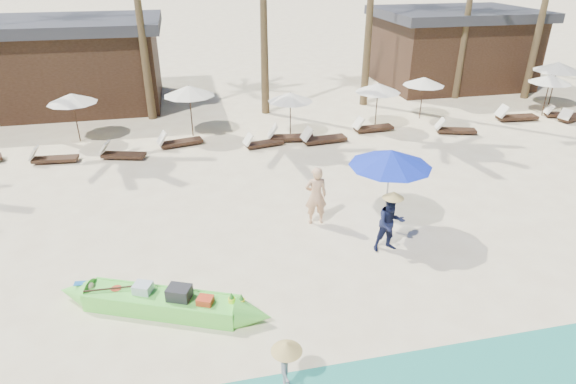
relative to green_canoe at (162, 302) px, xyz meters
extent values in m
plane|color=beige|center=(2.67, 0.16, -0.24)|extent=(240.00, 240.00, 0.00)
cube|color=#62E746|center=(0.00, 0.00, -0.03)|extent=(3.50, 2.04, 0.42)
cube|color=white|center=(0.00, 0.00, -0.01)|extent=(2.97, 1.66, 0.19)
cube|color=#262628|center=(0.41, -0.17, 0.28)|extent=(0.61, 0.55, 0.39)
cube|color=silver|center=(-0.38, 0.23, 0.24)|extent=(0.48, 0.46, 0.31)
cube|color=red|center=(0.94, -0.46, 0.21)|extent=(0.41, 0.38, 0.24)
cylinder|color=red|center=(-0.99, 0.49, 0.14)|extent=(0.24, 0.24, 0.10)
cylinder|color=#262628|center=(-1.29, 0.49, 0.13)|extent=(0.22, 0.22, 0.09)
sphere|color=tan|center=(-1.57, 0.67, 0.18)|extent=(0.20, 0.20, 0.20)
cylinder|color=yellow|center=(1.50, -0.54, 0.18)|extent=(0.15, 0.15, 0.20)
cylinder|color=yellow|center=(1.71, -0.63, 0.18)|extent=(0.15, 0.15, 0.20)
imported|color=tan|center=(4.37, 3.08, 0.65)|extent=(0.67, 0.46, 1.78)
imported|color=#121733|center=(5.90, 1.26, 0.58)|extent=(0.80, 0.63, 1.63)
imported|color=gray|center=(2.24, -2.76, 0.38)|extent=(0.42, 0.61, 0.88)
cylinder|color=#99999E|center=(6.23, 2.31, 0.95)|extent=(0.05, 0.05, 2.38)
cone|color=#142BBB|center=(6.23, 2.31, 1.98)|extent=(2.28, 2.28, 0.47)
cylinder|color=#352115|center=(-3.60, 11.88, 0.76)|extent=(0.05, 0.05, 2.00)
cone|color=beige|center=(-3.60, 11.88, 1.62)|extent=(2.00, 2.00, 0.40)
cube|color=#352115|center=(-4.13, 9.61, -0.09)|extent=(1.67, 0.65, 0.12)
cube|color=beige|center=(-4.85, 9.66, 0.19)|extent=(0.41, 0.56, 0.48)
cube|color=#352115|center=(-1.61, 9.45, -0.09)|extent=(1.74, 0.96, 0.12)
cube|color=beige|center=(-2.31, 9.64, 0.20)|extent=(0.50, 0.61, 0.48)
cylinder|color=#352115|center=(1.13, 11.52, 0.84)|extent=(0.05, 0.05, 2.16)
cone|color=beige|center=(1.13, 11.52, 1.77)|extent=(2.16, 2.16, 0.43)
cube|color=#352115|center=(0.61, 10.39, -0.09)|extent=(1.81, 0.93, 0.12)
cube|color=beige|center=(-0.14, 10.22, 0.22)|extent=(0.50, 0.63, 0.51)
cylinder|color=#352115|center=(5.25, 10.44, 0.72)|extent=(0.05, 0.05, 1.91)
cone|color=beige|center=(5.25, 10.44, 1.54)|extent=(1.91, 1.91, 0.38)
cube|color=#352115|center=(3.96, 9.57, -0.10)|extent=(1.65, 0.81, 0.11)
cube|color=beige|center=(3.28, 9.43, 0.18)|extent=(0.45, 0.57, 0.46)
cube|color=#352115|center=(5.21, 9.95, -0.08)|extent=(1.90, 0.83, 0.13)
cube|color=beige|center=(4.41, 10.06, 0.25)|extent=(0.49, 0.64, 0.54)
cylinder|color=#352115|center=(9.29, 10.78, 0.76)|extent=(0.05, 0.05, 2.01)
cone|color=beige|center=(9.29, 10.78, 1.63)|extent=(2.01, 2.01, 0.40)
cube|color=#352115|center=(6.52, 9.46, -0.08)|extent=(1.89, 0.78, 0.13)
cube|color=beige|center=(5.71, 9.37, 0.25)|extent=(0.47, 0.63, 0.54)
cube|color=#352115|center=(9.08, 10.39, -0.09)|extent=(1.77, 0.67, 0.12)
cube|color=beige|center=(8.31, 10.34, 0.22)|extent=(0.42, 0.59, 0.51)
cylinder|color=#352115|center=(11.93, 11.68, 0.73)|extent=(0.05, 0.05, 1.93)
cone|color=beige|center=(11.93, 11.68, 1.56)|extent=(1.93, 1.93, 0.39)
cube|color=#352115|center=(12.53, 9.32, -0.09)|extent=(1.76, 1.01, 0.12)
cube|color=beige|center=(11.82, 9.54, 0.21)|extent=(0.52, 0.63, 0.49)
cylinder|color=#352115|center=(18.02, 10.80, 0.74)|extent=(0.05, 0.05, 1.95)
cone|color=beige|center=(18.02, 10.80, 1.57)|extent=(1.95, 1.95, 0.39)
cube|color=#352115|center=(16.32, 10.37, -0.07)|extent=(1.93, 0.75, 0.13)
cube|color=beige|center=(15.48, 10.44, 0.26)|extent=(0.47, 0.64, 0.55)
cube|color=#352115|center=(18.76, 10.32, -0.10)|extent=(1.62, 0.91, 0.11)
cube|color=beige|center=(18.10, 10.51, 0.17)|extent=(0.47, 0.58, 0.45)
cylinder|color=#352115|center=(19.21, 11.87, 0.90)|extent=(0.06, 0.06, 2.28)
cone|color=beige|center=(19.21, 11.87, 1.88)|extent=(2.28, 2.28, 0.46)
cube|color=#352115|center=(18.93, 9.78, -0.10)|extent=(1.69, 0.98, 0.11)
cube|color=beige|center=(18.25, 9.57, 0.19)|extent=(0.50, 0.61, 0.47)
cone|color=brown|center=(-0.68, 14.43, 4.80)|extent=(0.40, 0.40, 10.08)
cone|color=brown|center=(15.51, 14.68, 3.80)|extent=(0.40, 0.40, 8.07)
cube|color=#352115|center=(-5.33, 17.66, 1.66)|extent=(10.00, 6.00, 3.80)
cube|color=#2D2D33|center=(-5.33, 17.66, 3.81)|extent=(10.80, 6.60, 0.50)
cube|color=#352115|center=(16.67, 17.66, 1.66)|extent=(8.00, 6.00, 3.80)
cube|color=#2D2D33|center=(16.67, 17.66, 3.81)|extent=(8.80, 6.60, 0.50)
camera|label=1|loc=(0.94, -8.86, 6.97)|focal=30.00mm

